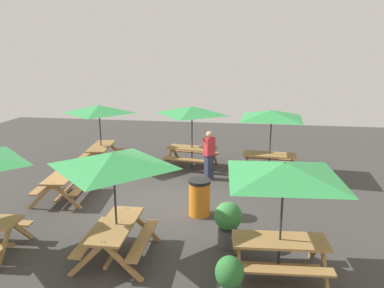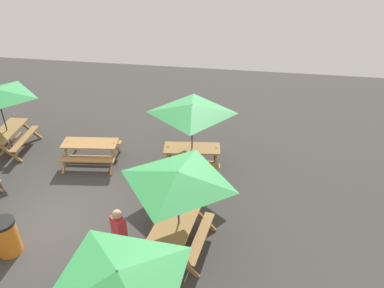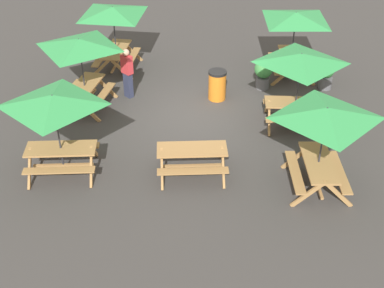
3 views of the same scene
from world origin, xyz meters
name	(u,v)px [view 2 (image 2 of 3)]	position (x,y,z in m)	size (l,w,h in m)	color
ground_plane	(55,222)	(0.00, 0.00, 0.00)	(25.01, 25.01, 0.00)	#3D3A38
picnic_table_0	(91,148)	(2.94, 0.09, 0.56)	(1.71, 1.94, 0.81)	#A87A44
picnic_table_1	(178,183)	(-0.30, -3.49, 1.99)	(2.27, 2.27, 2.34)	#A87A44
picnic_table_2	(192,114)	(3.15, -3.28, 1.99)	(2.22, 2.22, 2.34)	#A87A44
picnic_table_6	(119,284)	(-3.11, -3.04, 1.99)	(2.82, 2.82, 2.34)	#A87A44
trash_bin_orange	(6,237)	(-1.13, 0.61, 0.49)	(0.59, 0.59, 0.98)	orange
person_standing	(120,237)	(-1.07, -2.27, 0.89)	(0.40, 0.42, 1.67)	#2D334C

